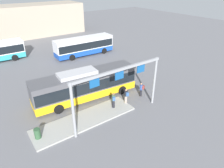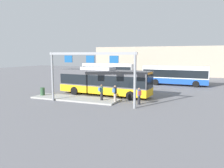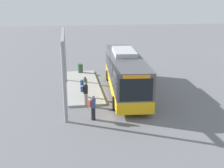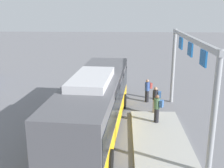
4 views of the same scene
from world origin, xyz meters
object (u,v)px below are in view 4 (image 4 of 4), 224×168
Objects in this scene: person_waiting_near at (156,99)px; person_waiting_mid at (157,108)px; bus_main at (95,102)px; person_boarding at (148,90)px.

person_waiting_mid is (-1.57, 0.08, 0.00)m from person_waiting_near.
bus_main is at bearing 47.06° from person_waiting_near.
person_boarding is (5.29, -3.21, -0.92)m from bus_main.
bus_main is 7.00× the size of person_waiting_near.
person_boarding is at bearing -26.63° from bus_main.
bus_main reaches higher than person_waiting_mid.
person_waiting_mid is at bearing 95.53° from person_waiting_near.
person_boarding is at bearing -74.53° from person_waiting_near.
person_boarding is 4.05m from person_waiting_mid.
person_waiting_near is at bearing -46.65° from bus_main.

